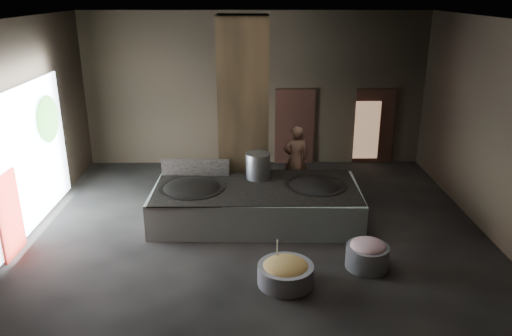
{
  "coord_description": "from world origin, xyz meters",
  "views": [
    {
      "loc": [
        -0.13,
        -10.07,
        5.05
      ],
      "look_at": [
        -0.01,
        0.5,
        1.25
      ],
      "focal_mm": 35.0,
      "sensor_mm": 36.0,
      "label": 1
    }
  ],
  "objects_px": {
    "hearth_platform": "(256,204)",
    "cook": "(296,159)",
    "wok_right": "(315,189)",
    "wok_left": "(192,191)",
    "meat_basin": "(367,257)",
    "stock_pot": "(258,166)",
    "veg_basin": "(285,274)"
  },
  "relations": [
    {
      "from": "wok_left",
      "to": "stock_pot",
      "type": "xyz_separation_m",
      "value": [
        1.5,
        0.6,
        0.38
      ]
    },
    {
      "from": "veg_basin",
      "to": "cook",
      "type": "bearing_deg",
      "value": 82.94
    },
    {
      "from": "hearth_platform",
      "to": "wok_left",
      "type": "distance_m",
      "value": 1.49
    },
    {
      "from": "wok_right",
      "to": "meat_basin",
      "type": "distance_m",
      "value": 2.35
    },
    {
      "from": "hearth_platform",
      "to": "wok_left",
      "type": "relative_size",
      "value": 3.17
    },
    {
      "from": "veg_basin",
      "to": "stock_pot",
      "type": "bearing_deg",
      "value": 97.95
    },
    {
      "from": "veg_basin",
      "to": "meat_basin",
      "type": "relative_size",
      "value": 1.24
    },
    {
      "from": "hearth_platform",
      "to": "cook",
      "type": "height_order",
      "value": "cook"
    },
    {
      "from": "stock_pot",
      "to": "cook",
      "type": "relative_size",
      "value": 0.34
    },
    {
      "from": "wok_right",
      "to": "cook",
      "type": "xyz_separation_m",
      "value": [
        -0.31,
        1.67,
        0.14
      ]
    },
    {
      "from": "cook",
      "to": "meat_basin",
      "type": "xyz_separation_m",
      "value": [
        1.06,
        -3.84,
        -0.67
      ]
    },
    {
      "from": "hearth_platform",
      "to": "wok_right",
      "type": "bearing_deg",
      "value": 3.75
    },
    {
      "from": "stock_pot",
      "to": "meat_basin",
      "type": "relative_size",
      "value": 0.74
    },
    {
      "from": "wok_left",
      "to": "wok_right",
      "type": "distance_m",
      "value": 2.8
    },
    {
      "from": "wok_left",
      "to": "wok_right",
      "type": "height_order",
      "value": "wok_left"
    },
    {
      "from": "wok_left",
      "to": "meat_basin",
      "type": "height_order",
      "value": "wok_left"
    },
    {
      "from": "wok_right",
      "to": "stock_pot",
      "type": "bearing_deg",
      "value": 158.96
    },
    {
      "from": "stock_pot",
      "to": "hearth_platform",
      "type": "bearing_deg",
      "value": -95.19
    },
    {
      "from": "cook",
      "to": "veg_basin",
      "type": "bearing_deg",
      "value": 73.61
    },
    {
      "from": "wok_left",
      "to": "meat_basin",
      "type": "xyz_separation_m",
      "value": [
        3.55,
        -2.07,
        -0.53
      ]
    },
    {
      "from": "wok_left",
      "to": "cook",
      "type": "height_order",
      "value": "cook"
    },
    {
      "from": "wok_left",
      "to": "meat_basin",
      "type": "bearing_deg",
      "value": -30.23
    },
    {
      "from": "cook",
      "to": "meat_basin",
      "type": "height_order",
      "value": "cook"
    },
    {
      "from": "veg_basin",
      "to": "meat_basin",
      "type": "xyz_separation_m",
      "value": [
        1.6,
        0.55,
        0.04
      ]
    },
    {
      "from": "hearth_platform",
      "to": "veg_basin",
      "type": "height_order",
      "value": "hearth_platform"
    },
    {
      "from": "stock_pot",
      "to": "veg_basin",
      "type": "xyz_separation_m",
      "value": [
        0.45,
        -3.22,
        -0.94
      ]
    },
    {
      "from": "cook",
      "to": "veg_basin",
      "type": "height_order",
      "value": "cook"
    },
    {
      "from": "stock_pot",
      "to": "meat_basin",
      "type": "xyz_separation_m",
      "value": [
        2.05,
        -2.67,
        -0.91
      ]
    },
    {
      "from": "hearth_platform",
      "to": "meat_basin",
      "type": "relative_size",
      "value": 5.69
    },
    {
      "from": "wok_right",
      "to": "veg_basin",
      "type": "distance_m",
      "value": 2.9
    },
    {
      "from": "wok_left",
      "to": "veg_basin",
      "type": "xyz_separation_m",
      "value": [
        1.95,
        -2.62,
        -0.56
      ]
    },
    {
      "from": "stock_pot",
      "to": "cook",
      "type": "xyz_separation_m",
      "value": [
        0.99,
        1.17,
        -0.24
      ]
    }
  ]
}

